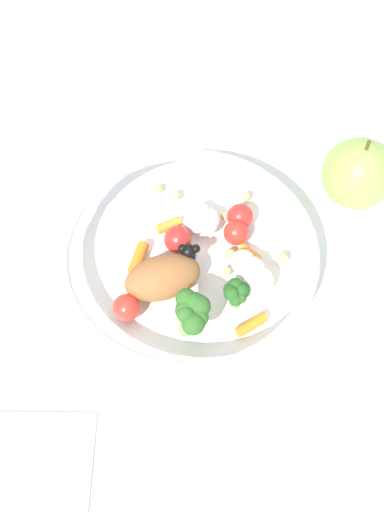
% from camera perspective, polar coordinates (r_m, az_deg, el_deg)
% --- Properties ---
extents(ground_plane, '(2.40, 2.40, 0.00)m').
position_cam_1_polar(ground_plane, '(0.66, -0.32, -1.43)').
color(ground_plane, white).
extents(food_container, '(0.26, 0.26, 0.06)m').
position_cam_1_polar(food_container, '(0.64, 0.24, -0.17)').
color(food_container, white).
rests_on(food_container, ground_plane).
extents(loose_apple, '(0.08, 0.08, 0.09)m').
position_cam_1_polar(loose_apple, '(0.71, 14.60, 7.15)').
color(loose_apple, '#8CB74C').
rests_on(loose_apple, ground_plane).
extents(folded_napkin, '(0.11, 0.10, 0.01)m').
position_cam_1_polar(folded_napkin, '(0.60, -14.14, -18.13)').
color(folded_napkin, white).
rests_on(folded_napkin, ground_plane).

